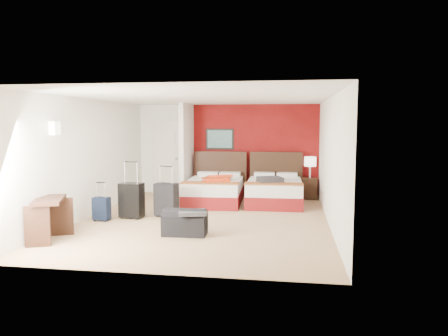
% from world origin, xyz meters
% --- Properties ---
extents(ground, '(6.50, 6.50, 0.00)m').
position_xyz_m(ground, '(0.00, 0.00, 0.00)').
color(ground, tan).
rests_on(ground, ground).
extents(room_walls, '(5.02, 6.52, 2.50)m').
position_xyz_m(room_walls, '(-1.40, 1.42, 1.26)').
color(room_walls, white).
rests_on(room_walls, ground).
extents(red_accent_panel, '(3.50, 0.04, 2.50)m').
position_xyz_m(red_accent_panel, '(0.75, 3.23, 1.25)').
color(red_accent_panel, maroon).
rests_on(red_accent_panel, ground).
extents(partition_wall, '(0.12, 1.20, 2.50)m').
position_xyz_m(partition_wall, '(-1.00, 2.61, 1.25)').
color(partition_wall, silver).
rests_on(partition_wall, ground).
extents(entry_door, '(0.82, 0.06, 2.05)m').
position_xyz_m(entry_door, '(-1.75, 3.20, 1.02)').
color(entry_door, silver).
rests_on(entry_door, ground).
extents(bed_left, '(1.42, 1.98, 0.58)m').
position_xyz_m(bed_left, '(-0.13, 1.88, 0.29)').
color(bed_left, silver).
rests_on(bed_left, ground).
extents(bed_right, '(1.37, 1.93, 0.57)m').
position_xyz_m(bed_right, '(1.36, 1.99, 0.29)').
color(bed_right, white).
rests_on(bed_right, ground).
extents(red_suitcase_open, '(0.90, 1.02, 0.10)m').
position_xyz_m(red_suitcase_open, '(-0.03, 1.78, 0.63)').
color(red_suitcase_open, red).
rests_on(red_suitcase_open, bed_left).
extents(jacket_bundle, '(0.69, 0.63, 0.13)m').
position_xyz_m(jacket_bundle, '(1.26, 1.69, 0.64)').
color(jacket_bundle, '#323236').
rests_on(jacket_bundle, bed_right).
extents(nightstand, '(0.42, 0.42, 0.56)m').
position_xyz_m(nightstand, '(2.25, 2.85, 0.28)').
color(nightstand, black).
rests_on(nightstand, ground).
extents(table_lamp, '(0.37, 0.37, 0.56)m').
position_xyz_m(table_lamp, '(2.25, 2.85, 0.84)').
color(table_lamp, silver).
rests_on(table_lamp, nightstand).
extents(suitcase_black, '(0.51, 0.35, 0.71)m').
position_xyz_m(suitcase_black, '(-1.54, -0.07, 0.36)').
color(suitcase_black, black).
rests_on(suitcase_black, ground).
extents(suitcase_charcoal, '(0.51, 0.36, 0.69)m').
position_xyz_m(suitcase_charcoal, '(-0.87, 0.19, 0.34)').
color(suitcase_charcoal, black).
rests_on(suitcase_charcoal, ground).
extents(suitcase_navy, '(0.35, 0.23, 0.46)m').
position_xyz_m(suitcase_navy, '(-2.06, -0.41, 0.23)').
color(suitcase_navy, black).
rests_on(suitcase_navy, ground).
extents(duffel_bag, '(0.78, 0.42, 0.39)m').
position_xyz_m(duffel_bag, '(-0.11, -1.23, 0.20)').
color(duffel_bag, black).
rests_on(duffel_bag, ground).
extents(jacket_draped, '(0.58, 0.53, 0.06)m').
position_xyz_m(jacket_draped, '(0.04, -1.28, 0.42)').
color(jacket_draped, '#39393E').
rests_on(jacket_draped, duffel_bag).
extents(desk, '(0.73, 0.98, 0.73)m').
position_xyz_m(desk, '(-2.27, -1.95, 0.37)').
color(desk, black).
rests_on(desk, ground).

